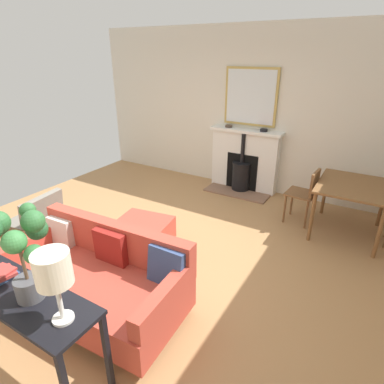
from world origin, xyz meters
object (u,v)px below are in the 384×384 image
object	(u,v)px
mantel_bowl_near	(229,126)
sofa	(97,278)
ottoman	(144,231)
table_lamp_far_end	(53,271)
mantel_bowl_far	(264,130)
dining_chair_near_fireplace	(307,192)
potted_plant	(14,241)
armchair_accent	(35,219)
console_table	(16,299)
fireplace	(244,164)
dining_table	(353,191)

from	to	relation	value
mantel_bowl_near	sofa	bearing A→B (deg)	4.56
ottoman	table_lamp_far_end	bearing A→B (deg)	24.69
mantel_bowl_near	mantel_bowl_far	bearing A→B (deg)	90.00
dining_chair_near_fireplace	mantel_bowl_near	bearing A→B (deg)	-115.57
potted_plant	mantel_bowl_near	bearing A→B (deg)	-174.04
dining_chair_near_fireplace	potted_plant	bearing A→B (deg)	-18.35
armchair_accent	dining_chair_near_fireplace	distance (m)	3.72
console_table	dining_chair_near_fireplace	distance (m)	3.83
mantel_bowl_far	sofa	world-z (taller)	mantel_bowl_far
sofa	potted_plant	world-z (taller)	potted_plant
mantel_bowl_far	console_table	world-z (taller)	mantel_bowl_far
fireplace	dining_chair_near_fireplace	size ratio (longest dim) A/B	1.55
fireplace	table_lamp_far_end	distance (m)	4.42
console_table	potted_plant	world-z (taller)	potted_plant
mantel_bowl_far	console_table	xyz separation A→B (m)	(4.36, -0.37, -0.48)
mantel_bowl_near	ottoman	xyz separation A→B (m)	(2.53, 0.00, -0.91)
fireplace	ottoman	distance (m)	2.54
fireplace	dining_chair_near_fireplace	world-z (taller)	fireplace
console_table	dining_chair_near_fireplace	world-z (taller)	dining_chair_near_fireplace
mantel_bowl_far	sofa	bearing A→B (deg)	-5.90
dining_chair_near_fireplace	mantel_bowl_far	bearing A→B (deg)	-128.68
potted_plant	dining_table	distance (m)	4.03
fireplace	dining_table	world-z (taller)	fireplace
armchair_accent	table_lamp_far_end	bearing A→B (deg)	60.82
mantel_bowl_near	ottoman	bearing A→B (deg)	0.04
armchair_accent	fireplace	bearing A→B (deg)	155.11
sofa	armchair_accent	size ratio (longest dim) A/B	2.37
ottoman	armchair_accent	size ratio (longest dim) A/B	0.96
fireplace	mantel_bowl_near	bearing A→B (deg)	-93.60
mantel_bowl_near	console_table	distance (m)	4.40
console_table	dining_chair_near_fireplace	size ratio (longest dim) A/B	1.77
ottoman	dining_chair_near_fireplace	bearing A→B (deg)	136.84
armchair_accent	console_table	bearing A→B (deg)	52.21
table_lamp_far_end	fireplace	bearing A→B (deg)	-173.41
mantel_bowl_near	console_table	size ratio (longest dim) A/B	0.09
console_table	dining_table	xyz separation A→B (m)	(-3.59, 1.94, -0.02)
fireplace	dining_chair_near_fireplace	distance (m)	1.50
fireplace	table_lamp_far_end	world-z (taller)	table_lamp_far_end
fireplace	dining_table	bearing A→B (deg)	68.11
ottoman	console_table	bearing A→B (deg)	8.83
mantel_bowl_far	potted_plant	bearing A→B (deg)	-2.70
mantel_bowl_far	table_lamp_far_end	distance (m)	4.37
mantel_bowl_far	ottoman	bearing A→B (deg)	-14.57
mantel_bowl_near	sofa	distance (m)	3.70
table_lamp_far_end	ottoman	bearing A→B (deg)	-155.31
fireplace	sofa	bearing A→B (deg)	-0.93
mantel_bowl_near	dining_table	distance (m)	2.41
dining_chair_near_fireplace	fireplace	bearing A→B (deg)	-120.51
mantel_bowl_near	ottoman	world-z (taller)	mantel_bowl_near
fireplace	ottoman	xyz separation A→B (m)	(2.51, -0.34, -0.26)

